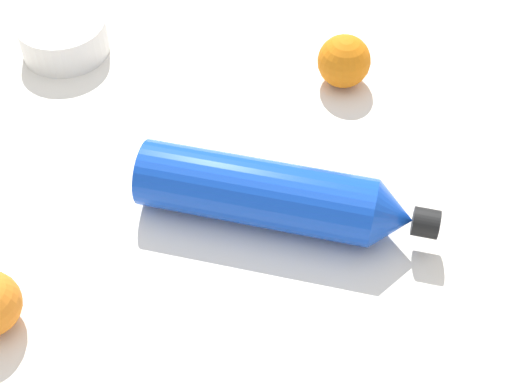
% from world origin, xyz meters
% --- Properties ---
extents(ground_plane, '(2.40, 2.40, 0.00)m').
position_xyz_m(ground_plane, '(0.00, 0.00, 0.00)').
color(ground_plane, silver).
extents(water_bottle, '(0.13, 0.33, 0.07)m').
position_xyz_m(water_bottle, '(-0.01, -0.07, 0.04)').
color(water_bottle, blue).
rests_on(water_bottle, ground_plane).
extents(orange_2, '(0.07, 0.07, 0.07)m').
position_xyz_m(orange_2, '(0.24, -0.06, 0.03)').
color(orange_2, orange).
rests_on(orange_2, ground_plane).
extents(ceramic_bowl, '(0.12, 0.12, 0.05)m').
position_xyz_m(ceramic_bowl, '(0.14, 0.31, 0.02)').
color(ceramic_bowl, white).
rests_on(ceramic_bowl, ground_plane).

